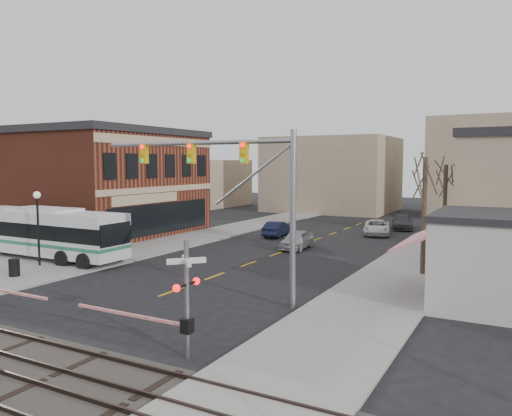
{
  "coord_description": "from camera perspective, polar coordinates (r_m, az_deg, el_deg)",
  "views": [
    {
      "loc": [
        15.64,
        -17.75,
        6.51
      ],
      "look_at": [
        -0.41,
        11.76,
        3.5
      ],
      "focal_mm": 35.0,
      "sensor_mm": 36.0,
      "label": 1
    }
  ],
  "objects": [
    {
      "name": "ground",
      "position": [
        24.53,
        -12.59,
        -10.39
      ],
      "size": [
        160.0,
        160.0,
        0.0
      ],
      "primitive_type": "plane",
      "color": "black",
      "rests_on": "ground"
    },
    {
      "name": "sidewalk_west",
      "position": [
        45.81,
        -5.08,
        -2.99
      ],
      "size": [
        5.0,
        60.0,
        0.12
      ],
      "primitive_type": "cube",
      "color": "gray",
      "rests_on": "ground"
    },
    {
      "name": "sidewalk_east",
      "position": [
        38.79,
        19.09,
        -4.74
      ],
      "size": [
        5.0,
        60.0,
        0.12
      ],
      "primitive_type": "cube",
      "color": "gray",
      "rests_on": "ground"
    },
    {
      "name": "brick_building",
      "position": [
        54.39,
        -23.11,
        2.92
      ],
      "size": [
        30.4,
        15.4,
        9.6
      ],
      "color": "brown",
      "rests_on": "ground"
    },
    {
      "name": "tree_east_a",
      "position": [
        30.34,
        18.64,
        -0.85
      ],
      "size": [
        0.28,
        0.28,
        6.75
      ],
      "color": "#382B21",
      "rests_on": "sidewalk_east"
    },
    {
      "name": "tree_east_b",
      "position": [
        36.22,
        20.74,
        -0.34
      ],
      "size": [
        0.28,
        0.28,
        6.3
      ],
      "color": "#382B21",
      "rests_on": "sidewalk_east"
    },
    {
      "name": "tree_east_c",
      "position": [
        44.08,
        22.44,
        1.1
      ],
      "size": [
        0.28,
        0.28,
        7.2
      ],
      "color": "#382B21",
      "rests_on": "sidewalk_east"
    },
    {
      "name": "transit_bus",
      "position": [
        36.81,
        -22.95,
        -2.53
      ],
      "size": [
        12.91,
        2.85,
        3.32
      ],
      "color": "silver",
      "rests_on": "ground"
    },
    {
      "name": "traffic_signal_mast",
      "position": [
        23.46,
        -2.31,
        3.35
      ],
      "size": [
        10.89,
        0.3,
        8.0
      ],
      "color": "gray",
      "rests_on": "ground"
    },
    {
      "name": "rr_crossing_east",
      "position": [
        17.27,
        -9.06,
        -10.19
      ],
      "size": [
        5.6,
        1.36,
        4.0
      ],
      "color": "gray",
      "rests_on": "ground"
    },
    {
      "name": "street_lamp",
      "position": [
        33.89,
        -23.69,
        -0.54
      ],
      "size": [
        0.44,
        0.44,
        4.66
      ],
      "color": "black",
      "rests_on": "sidewalk_west"
    },
    {
      "name": "trash_bin",
      "position": [
        31.67,
        -25.91,
        -6.14
      ],
      "size": [
        0.6,
        0.6,
        0.97
      ],
      "primitive_type": "cylinder",
      "color": "black",
      "rests_on": "sidewalk_west"
    },
    {
      "name": "car_a",
      "position": [
        38.24,
        4.68,
        -3.62
      ],
      "size": [
        1.96,
        4.28,
        1.42
      ],
      "primitive_type": "imported",
      "rotation": [
        0.0,
        0.0,
        0.07
      ],
      "color": "#A8A7AC",
      "rests_on": "ground"
    },
    {
      "name": "car_b",
      "position": [
        44.68,
        2.43,
        -2.39
      ],
      "size": [
        1.85,
        4.23,
        1.35
      ],
      "primitive_type": "imported",
      "rotation": [
        0.0,
        0.0,
        3.25
      ],
      "color": "#191F3E",
      "rests_on": "ground"
    },
    {
      "name": "car_c",
      "position": [
        46.89,
        13.64,
        -2.18
      ],
      "size": [
        3.32,
        5.22,
        1.34
      ],
      "primitive_type": "imported",
      "rotation": [
        0.0,
        0.0,
        0.24
      ],
      "color": "silver",
      "rests_on": "ground"
    },
    {
      "name": "car_d",
      "position": [
        51.65,
        16.36,
        -1.56
      ],
      "size": [
        3.01,
        5.09,
        1.38
      ],
      "primitive_type": "imported",
      "rotation": [
        0.0,
        0.0,
        0.24
      ],
      "color": "#3E3D42",
      "rests_on": "ground"
    },
    {
      "name": "pedestrian_near",
      "position": [
        33.23,
        -17.12,
        -4.86
      ],
      "size": [
        0.56,
        0.66,
        1.53
      ],
      "primitive_type": "imported",
      "rotation": [
        0.0,
        0.0,
        1.14
      ],
      "color": "#5E534B",
      "rests_on": "sidewalk_west"
    },
    {
      "name": "pedestrian_far",
      "position": [
        37.36,
        -15.8,
        -3.75
      ],
      "size": [
        0.9,
        0.82,
        1.5
      ],
      "primitive_type": "imported",
      "rotation": [
        0.0,
        0.0,
        0.42
      ],
      "color": "#2F3853",
      "rests_on": "sidewalk_west"
    }
  ]
}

